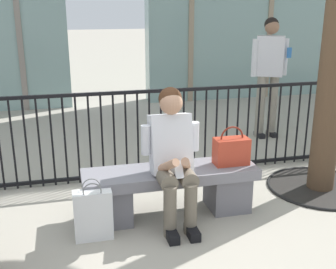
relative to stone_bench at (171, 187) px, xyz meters
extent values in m
plane|color=#A8A091|center=(0.00, 0.00, -0.27)|extent=(60.00, 60.00, 0.00)
cube|color=slate|center=(0.00, 0.00, 0.13)|extent=(1.60, 0.44, 0.10)
cube|color=slate|center=(-0.56, 0.00, -0.10)|extent=(0.36, 0.37, 0.35)
cube|color=slate|center=(0.56, 0.00, -0.10)|extent=(0.36, 0.37, 0.35)
cylinder|color=#6B6051|center=(-0.10, -0.18, 0.20)|extent=(0.15, 0.40, 0.15)
cylinder|color=#6B6051|center=(-0.10, -0.38, -0.05)|extent=(0.11, 0.11, 0.45)
cube|color=black|center=(-0.10, -0.44, -0.23)|extent=(0.09, 0.22, 0.08)
cylinder|color=#6B6051|center=(0.08, -0.18, 0.20)|extent=(0.15, 0.40, 0.15)
cylinder|color=#6B6051|center=(0.08, -0.38, -0.05)|extent=(0.11, 0.11, 0.45)
cube|color=black|center=(0.08, -0.44, -0.23)|extent=(0.09, 0.22, 0.08)
cube|color=silver|center=(-0.01, -0.04, 0.44)|extent=(0.36, 0.30, 0.55)
cylinder|color=silver|center=(-0.23, -0.04, 0.49)|extent=(0.08, 0.08, 0.26)
cylinder|color=tan|center=(-0.09, -0.26, 0.32)|extent=(0.16, 0.28, 0.20)
cylinder|color=silver|center=(0.21, -0.04, 0.49)|extent=(0.08, 0.08, 0.26)
cylinder|color=tan|center=(0.07, -0.26, 0.32)|extent=(0.16, 0.28, 0.20)
cube|color=silver|center=(-0.01, -0.32, 0.30)|extent=(0.07, 0.10, 0.13)
sphere|color=tan|center=(-0.01, -0.06, 0.81)|extent=(0.20, 0.20, 0.20)
sphere|color=#472816|center=(-0.01, -0.03, 0.84)|extent=(0.20, 0.20, 0.20)
cube|color=#B23823|center=(0.58, -0.01, 0.30)|extent=(0.32, 0.17, 0.25)
torus|color=maroon|center=(0.58, -0.01, 0.44)|extent=(0.22, 0.02, 0.22)
cube|color=white|center=(-0.73, -0.26, -0.06)|extent=(0.32, 0.14, 0.43)
torus|color=slate|center=(-0.73, -0.31, 0.18)|extent=(0.15, 0.01, 0.15)
torus|color=slate|center=(-0.73, -0.21, 0.18)|extent=(0.15, 0.01, 0.15)
cylinder|color=gray|center=(1.87, 2.04, 0.18)|extent=(0.13, 0.13, 0.90)
cube|color=black|center=(1.87, 2.00, -0.24)|extent=(0.09, 0.22, 0.06)
cylinder|color=gray|center=(2.07, 2.04, 0.18)|extent=(0.13, 0.13, 0.90)
cube|color=black|center=(2.07, 2.00, -0.24)|extent=(0.09, 0.22, 0.06)
cube|color=silver|center=(1.97, 2.04, 0.91)|extent=(0.44, 0.37, 0.56)
cylinder|color=silver|center=(1.74, 2.04, 0.89)|extent=(0.08, 0.08, 0.52)
cylinder|color=silver|center=(2.21, 2.04, 0.89)|extent=(0.08, 0.08, 0.52)
sphere|color=#8E664C|center=(1.97, 2.04, 1.31)|extent=(0.20, 0.20, 0.20)
sphere|color=black|center=(1.97, 2.06, 1.34)|extent=(0.20, 0.20, 0.20)
cube|color=#2D6BB7|center=(2.21, 1.94, 0.96)|extent=(0.07, 0.01, 0.14)
cylinder|color=black|center=(-1.44, 0.95, 0.23)|extent=(0.02, 0.02, 1.00)
cylinder|color=black|center=(-1.31, 0.95, 0.23)|extent=(0.02, 0.02, 1.00)
cylinder|color=black|center=(-1.18, 0.95, 0.23)|extent=(0.02, 0.02, 1.00)
cylinder|color=black|center=(-1.05, 0.95, 0.23)|extent=(0.02, 0.02, 1.00)
cylinder|color=black|center=(-0.92, 0.95, 0.23)|extent=(0.02, 0.02, 1.00)
cylinder|color=black|center=(-0.79, 0.95, 0.23)|extent=(0.02, 0.02, 1.00)
cylinder|color=black|center=(-0.66, 0.95, 0.23)|extent=(0.02, 0.02, 1.00)
cylinder|color=black|center=(-0.53, 0.95, 0.23)|extent=(0.02, 0.02, 1.00)
cylinder|color=black|center=(-0.39, 0.95, 0.23)|extent=(0.02, 0.02, 1.00)
cylinder|color=black|center=(-0.26, 0.95, 0.23)|extent=(0.02, 0.02, 1.00)
cylinder|color=black|center=(-0.13, 0.95, 0.23)|extent=(0.02, 0.02, 1.00)
cylinder|color=black|center=(0.00, 0.95, 0.23)|extent=(0.02, 0.02, 1.00)
cylinder|color=black|center=(0.13, 0.95, 0.23)|extent=(0.02, 0.02, 1.00)
cylinder|color=black|center=(0.26, 0.95, 0.23)|extent=(0.02, 0.02, 1.00)
cylinder|color=black|center=(0.39, 0.95, 0.23)|extent=(0.02, 0.02, 1.00)
cylinder|color=black|center=(0.53, 0.95, 0.23)|extent=(0.02, 0.02, 1.00)
cylinder|color=black|center=(0.66, 0.95, 0.23)|extent=(0.02, 0.02, 1.00)
cylinder|color=black|center=(0.79, 0.95, 0.23)|extent=(0.02, 0.02, 1.00)
cylinder|color=black|center=(0.92, 0.95, 0.23)|extent=(0.02, 0.02, 1.00)
cylinder|color=black|center=(1.05, 0.95, 0.23)|extent=(0.02, 0.02, 1.00)
cylinder|color=black|center=(1.18, 0.95, 0.23)|extent=(0.02, 0.02, 1.00)
cylinder|color=black|center=(1.31, 0.95, 0.23)|extent=(0.02, 0.02, 1.00)
cylinder|color=black|center=(1.44, 0.95, 0.23)|extent=(0.02, 0.02, 1.00)
cylinder|color=black|center=(1.58, 0.95, 0.23)|extent=(0.02, 0.02, 1.00)
cylinder|color=black|center=(1.71, 0.95, 0.23)|extent=(0.02, 0.02, 1.00)
cylinder|color=black|center=(1.84, 0.95, 0.23)|extent=(0.02, 0.02, 1.00)
cylinder|color=black|center=(1.97, 0.95, 0.23)|extent=(0.02, 0.02, 1.00)
cylinder|color=black|center=(2.10, 0.95, 0.23)|extent=(0.02, 0.02, 1.00)
cylinder|color=black|center=(2.23, 0.95, 0.23)|extent=(0.02, 0.02, 1.00)
cylinder|color=black|center=(2.36, 0.95, 0.23)|extent=(0.02, 0.02, 1.00)
cube|color=black|center=(0.00, 0.95, -0.22)|extent=(9.72, 0.04, 0.04)
cube|color=black|center=(0.00, 0.95, 0.71)|extent=(9.72, 0.04, 0.04)
cylinder|color=black|center=(1.70, 0.18, -0.27)|extent=(1.08, 1.08, 0.01)
torus|color=black|center=(1.70, 0.18, -0.26)|extent=(1.11, 1.11, 0.03)
camera|label=1|loc=(-0.89, -3.47, 1.62)|focal=45.26mm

